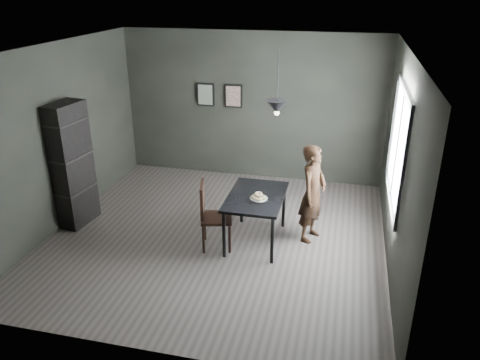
% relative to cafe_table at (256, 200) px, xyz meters
% --- Properties ---
extents(ground, '(5.00, 5.00, 0.00)m').
position_rel_cafe_table_xyz_m(ground, '(-0.60, 0.00, -0.67)').
color(ground, '#37322F').
rests_on(ground, ground).
extents(back_wall, '(5.00, 0.10, 2.80)m').
position_rel_cafe_table_xyz_m(back_wall, '(-0.60, 2.50, 0.73)').
color(back_wall, black).
rests_on(back_wall, ground).
extents(ceiling, '(5.00, 5.00, 0.02)m').
position_rel_cafe_table_xyz_m(ceiling, '(-0.60, 0.00, 2.13)').
color(ceiling, silver).
rests_on(ceiling, ground).
extents(window_assembly, '(0.04, 1.96, 1.56)m').
position_rel_cafe_table_xyz_m(window_assembly, '(1.87, 0.20, 0.93)').
color(window_assembly, white).
rests_on(window_assembly, ground).
extents(cafe_table, '(0.80, 1.20, 0.75)m').
position_rel_cafe_table_xyz_m(cafe_table, '(0.00, 0.00, 0.00)').
color(cafe_table, black).
rests_on(cafe_table, ground).
extents(white_plate, '(0.23, 0.23, 0.01)m').
position_rel_cafe_table_xyz_m(white_plate, '(0.06, -0.11, 0.08)').
color(white_plate, white).
rests_on(white_plate, cafe_table).
extents(donut_pile, '(0.22, 0.22, 0.09)m').
position_rel_cafe_table_xyz_m(donut_pile, '(0.06, -0.11, 0.12)').
color(donut_pile, '#F4E3BE').
rests_on(donut_pile, white_plate).
extents(woman, '(0.52, 0.63, 1.49)m').
position_rel_cafe_table_xyz_m(woman, '(0.79, 0.28, 0.07)').
color(woman, black).
rests_on(woman, ground).
extents(wood_chair, '(0.53, 0.53, 1.00)m').
position_rel_cafe_table_xyz_m(wood_chair, '(-0.61, -0.30, -0.10)').
color(wood_chair, black).
rests_on(wood_chair, ground).
extents(shelf_unit, '(0.45, 0.70, 1.96)m').
position_rel_cafe_table_xyz_m(shelf_unit, '(-2.92, -0.05, 0.31)').
color(shelf_unit, black).
rests_on(shelf_unit, ground).
extents(pendant_lamp, '(0.28, 0.28, 0.86)m').
position_rel_cafe_table_xyz_m(pendant_lamp, '(0.25, 0.10, 1.38)').
color(pendant_lamp, black).
rests_on(pendant_lamp, ground).
extents(framed_print_left, '(0.34, 0.04, 0.44)m').
position_rel_cafe_table_xyz_m(framed_print_left, '(-1.50, 2.47, 0.93)').
color(framed_print_left, black).
rests_on(framed_print_left, ground).
extents(framed_print_right, '(0.34, 0.04, 0.44)m').
position_rel_cafe_table_xyz_m(framed_print_right, '(-0.95, 2.47, 0.93)').
color(framed_print_right, black).
rests_on(framed_print_right, ground).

